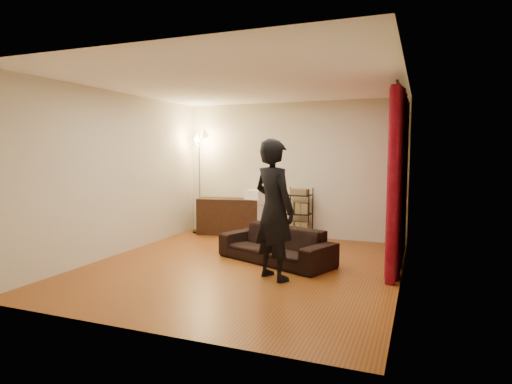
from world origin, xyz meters
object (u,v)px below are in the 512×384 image
at_px(person, 274,210).
at_px(wire_shelf, 299,214).
at_px(sofa, 276,245).
at_px(storage_boxes, 255,213).
at_px(floor_lamp, 200,183).
at_px(media_cabinet, 229,216).

height_order(person, wire_shelf, person).
xyz_separation_m(sofa, storage_boxes, (-1.08, 1.86, 0.20)).
bearing_deg(wire_shelf, sofa, -73.71).
bearing_deg(person, storage_boxes, -33.84).
bearing_deg(sofa, storage_boxes, 142.16).
height_order(wire_shelf, floor_lamp, floor_lamp).
distance_m(media_cabinet, floor_lamp, 0.96).
height_order(sofa, person, person).
bearing_deg(media_cabinet, storage_boxes, -2.70).
distance_m(media_cabinet, storage_boxes, 0.56).
relative_size(person, wire_shelf, 1.87).
relative_size(storage_boxes, wire_shelf, 0.93).
relative_size(sofa, person, 0.99).
distance_m(sofa, wire_shelf, 1.83).
bearing_deg(sofa, media_cabinet, 154.26).
relative_size(sofa, floor_lamp, 0.88).
bearing_deg(media_cabinet, floor_lamp, 175.18).
height_order(sofa, media_cabinet, media_cabinet).
xyz_separation_m(person, wire_shelf, (-0.38, 2.65, -0.44)).
xyz_separation_m(wire_shelf, floor_lamp, (-2.17, -0.07, 0.55)).
distance_m(wire_shelf, floor_lamp, 2.24).
xyz_separation_m(media_cabinet, wire_shelf, (1.50, 0.01, 0.13)).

